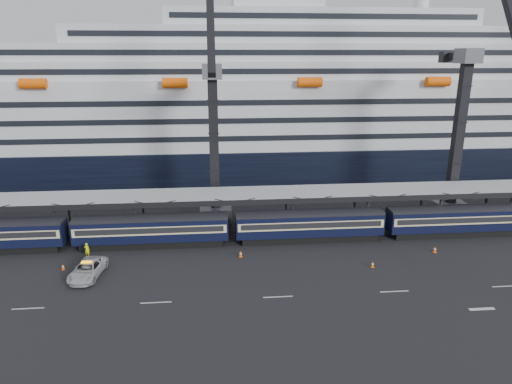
% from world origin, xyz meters
% --- Properties ---
extents(ground, '(260.00, 260.00, 0.00)m').
position_xyz_m(ground, '(0.00, 0.00, 0.00)').
color(ground, black).
rests_on(ground, ground).
extents(lane_markings, '(111.00, 4.27, 0.02)m').
position_xyz_m(lane_markings, '(8.15, -5.23, 0.01)').
color(lane_markings, beige).
rests_on(lane_markings, ground).
extents(train, '(133.05, 3.00, 4.05)m').
position_xyz_m(train, '(-4.65, 10.00, 2.20)').
color(train, black).
rests_on(train, ground).
extents(canopy, '(130.00, 6.25, 5.53)m').
position_xyz_m(canopy, '(0.00, 14.00, 5.25)').
color(canopy, '#95979D').
rests_on(canopy, ground).
extents(cruise_ship, '(214.09, 28.84, 34.00)m').
position_xyz_m(cruise_ship, '(-1.08, 45.99, 12.34)').
color(cruise_ship, black).
rests_on(cruise_ship, ground).
extents(crane_dark_near, '(4.50, 17.75, 35.08)m').
position_xyz_m(crane_dark_near, '(-20.00, 18.59, 11.93)').
color(crane_dark_near, '#505358').
rests_on(crane_dark_near, ground).
extents(crane_dark_mid, '(4.50, 18.24, 39.64)m').
position_xyz_m(crane_dark_mid, '(15.00, 17.59, 13.36)').
color(crane_dark_mid, '#505358').
rests_on(crane_dark_mid, ground).
extents(pickup_truck, '(3.49, 6.30, 1.67)m').
position_xyz_m(pickup_truck, '(-33.98, 2.18, 0.83)').
color(pickup_truck, '#ACAEB4').
rests_on(pickup_truck, ground).
extents(worker, '(0.72, 0.56, 1.74)m').
position_xyz_m(worker, '(-35.39, 7.50, 0.87)').
color(worker, '#EBFF0D').
rests_on(worker, ground).
extents(traffic_cone_b, '(0.35, 0.35, 0.70)m').
position_xyz_m(traffic_cone_b, '(-37.21, 4.17, 0.35)').
color(traffic_cone_b, '#FF5A08').
rests_on(traffic_cone_b, ground).
extents(traffic_cone_c, '(0.40, 0.40, 0.80)m').
position_xyz_m(traffic_cone_c, '(-17.15, 5.77, 0.39)').
color(traffic_cone_c, '#FF5A08').
rests_on(traffic_cone_c, ground).
extents(traffic_cone_d, '(0.38, 0.38, 0.75)m').
position_xyz_m(traffic_cone_d, '(-2.37, 1.63, 0.37)').
color(traffic_cone_d, '#FF5A08').
rests_on(traffic_cone_d, ground).
extents(traffic_cone_e, '(0.41, 0.41, 0.82)m').
position_xyz_m(traffic_cone_e, '(6.56, 4.90, 0.40)').
color(traffic_cone_e, '#FF5A08').
rests_on(traffic_cone_e, ground).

